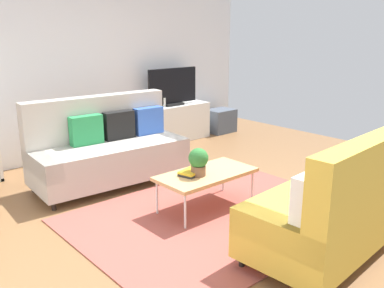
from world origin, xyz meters
TOP-DOWN VIEW (x-y plane):
  - ground_plane at (0.00, 0.00)m, footprint 7.68×7.68m
  - wall_far at (0.00, 2.80)m, footprint 6.40×0.12m
  - area_rug at (-0.10, -0.26)m, footprint 2.90×2.20m
  - couch_beige at (-0.44, 1.36)m, footprint 1.95×0.96m
  - couch_green at (0.24, -1.48)m, footprint 1.95×0.96m
  - coffee_table at (-0.05, -0.06)m, footprint 1.10×0.56m
  - tv_console at (1.50, 2.46)m, footprint 1.40×0.44m
  - tv at (1.50, 2.44)m, footprint 1.00×0.20m
  - storage_trunk at (2.60, 2.36)m, footprint 0.52×0.40m
  - potted_plant at (-0.18, -0.08)m, footprint 0.21×0.21m
  - table_book_0 at (-0.23, -0.01)m, footprint 0.28×0.23m
  - table_book_1 at (-0.23, -0.01)m, footprint 0.28×0.23m
  - vase_0 at (0.92, 2.51)m, footprint 0.11×0.11m
  - bottle_0 at (1.09, 2.42)m, footprint 0.06×0.06m
  - bottle_1 at (1.20, 2.42)m, footprint 0.05×0.05m
  - bottle_2 at (1.30, 2.42)m, footprint 0.05×0.05m

SIDE VIEW (x-z plane):
  - ground_plane at x=0.00m, z-range 0.00..0.00m
  - area_rug at x=-0.10m, z-range 0.00..0.01m
  - storage_trunk at x=2.60m, z-range 0.00..0.44m
  - tv_console at x=1.50m, z-range 0.00..0.64m
  - coffee_table at x=-0.05m, z-range 0.18..0.60m
  - table_book_0 at x=-0.23m, z-range 0.42..0.44m
  - couch_green at x=0.24m, z-range -0.11..0.99m
  - couch_beige at x=-0.44m, z-range -0.10..1.00m
  - table_book_1 at x=-0.23m, z-range 0.44..0.47m
  - potted_plant at x=-0.18m, z-range 0.43..0.73m
  - vase_0 at x=0.92m, z-range 0.64..0.79m
  - bottle_2 at x=1.30m, z-range 0.64..0.80m
  - bottle_0 at x=1.09m, z-range 0.64..0.81m
  - bottle_1 at x=1.20m, z-range 0.64..0.83m
  - tv at x=1.50m, z-range 0.63..1.27m
  - wall_far at x=0.00m, z-range 0.00..2.90m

